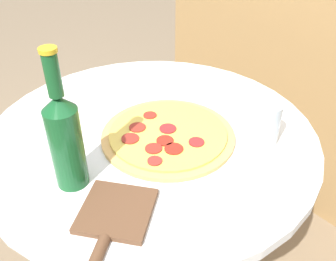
{
  "coord_description": "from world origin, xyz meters",
  "views": [
    {
      "loc": [
        0.6,
        -0.47,
        1.28
      ],
      "look_at": [
        0.05,
        0.02,
        0.75
      ],
      "focal_mm": 40.0,
      "sensor_mm": 36.0,
      "label": 1
    }
  ],
  "objects_px": {
    "pizza": "(168,135)",
    "pizza_paddle": "(111,225)",
    "drinking_glass": "(265,124)",
    "beer_bottle": "(65,137)"
  },
  "relations": [
    {
      "from": "pizza",
      "to": "pizza_paddle",
      "type": "relative_size",
      "value": 1.19
    },
    {
      "from": "pizza_paddle",
      "to": "drinking_glass",
      "type": "relative_size",
      "value": 2.56
    },
    {
      "from": "pizza_paddle",
      "to": "beer_bottle",
      "type": "bearing_deg",
      "value": -130.8
    },
    {
      "from": "pizza",
      "to": "drinking_glass",
      "type": "relative_size",
      "value": 3.05
    },
    {
      "from": "pizza",
      "to": "beer_bottle",
      "type": "height_order",
      "value": "beer_bottle"
    },
    {
      "from": "pizza",
      "to": "beer_bottle",
      "type": "bearing_deg",
      "value": -93.2
    },
    {
      "from": "pizza",
      "to": "beer_bottle",
      "type": "xyz_separation_m",
      "value": [
        -0.01,
        -0.25,
        0.11
      ]
    },
    {
      "from": "pizza",
      "to": "drinking_glass",
      "type": "xyz_separation_m",
      "value": [
        0.17,
        0.16,
        0.05
      ]
    },
    {
      "from": "pizza_paddle",
      "to": "drinking_glass",
      "type": "distance_m",
      "value": 0.42
    },
    {
      "from": "pizza",
      "to": "beer_bottle",
      "type": "relative_size",
      "value": 1.09
    }
  ]
}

